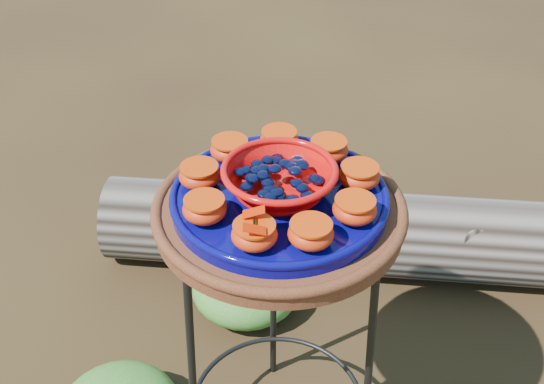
{
  "coord_description": "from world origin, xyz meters",
  "views": [
    {
      "loc": [
        -0.06,
        -0.99,
        1.5
      ],
      "look_at": [
        -0.01,
        0.0,
        0.77
      ],
      "focal_mm": 45.0,
      "sensor_mm": 36.0,
      "label": 1
    }
  ],
  "objects_px": {
    "terracotta_saucer": "(279,213)",
    "driftwood_log": "(330,231)",
    "plant_stand": "(278,346)",
    "red_bowl": "(279,181)",
    "cobalt_plate": "(279,199)"
  },
  "relations": [
    {
      "from": "terracotta_saucer",
      "to": "plant_stand",
      "type": "bearing_deg",
      "value": 0.0
    },
    {
      "from": "red_bowl",
      "to": "driftwood_log",
      "type": "xyz_separation_m",
      "value": [
        0.2,
        0.65,
        -0.66
      ]
    },
    {
      "from": "cobalt_plate",
      "to": "terracotta_saucer",
      "type": "bearing_deg",
      "value": 0.0
    },
    {
      "from": "red_bowl",
      "to": "driftwood_log",
      "type": "distance_m",
      "value": 0.95
    },
    {
      "from": "plant_stand",
      "to": "cobalt_plate",
      "type": "relative_size",
      "value": 1.77
    },
    {
      "from": "plant_stand",
      "to": "terracotta_saucer",
      "type": "xyz_separation_m",
      "value": [
        0.0,
        0.0,
        0.37
      ]
    },
    {
      "from": "plant_stand",
      "to": "terracotta_saucer",
      "type": "distance_m",
      "value": 0.37
    },
    {
      "from": "red_bowl",
      "to": "terracotta_saucer",
      "type": "bearing_deg",
      "value": 0.0
    },
    {
      "from": "plant_stand",
      "to": "driftwood_log",
      "type": "distance_m",
      "value": 0.71
    },
    {
      "from": "terracotta_saucer",
      "to": "driftwood_log",
      "type": "height_order",
      "value": "terracotta_saucer"
    },
    {
      "from": "cobalt_plate",
      "to": "driftwood_log",
      "type": "relative_size",
      "value": 0.28
    },
    {
      "from": "cobalt_plate",
      "to": "red_bowl",
      "type": "relative_size",
      "value": 2.0
    },
    {
      "from": "plant_stand",
      "to": "terracotta_saucer",
      "type": "relative_size",
      "value": 1.52
    },
    {
      "from": "cobalt_plate",
      "to": "red_bowl",
      "type": "bearing_deg",
      "value": 0.0
    },
    {
      "from": "terracotta_saucer",
      "to": "red_bowl",
      "type": "relative_size",
      "value": 2.33
    }
  ]
}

